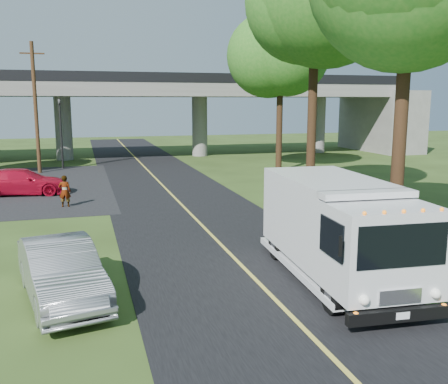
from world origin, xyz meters
name	(u,v)px	position (x,y,z in m)	size (l,w,h in m)	color
ground	(250,274)	(0.00, 0.00, 0.00)	(120.00, 120.00, 0.00)	#2C3F16
road	(183,206)	(0.00, 10.00, 0.01)	(7.00, 90.00, 0.02)	black
lane_line	(183,206)	(0.00, 10.00, 0.03)	(0.12, 90.00, 0.01)	gold
overpass	(133,106)	(0.00, 32.00, 4.56)	(54.00, 10.00, 7.30)	slate
traffic_signal	(61,126)	(-6.00, 26.00, 3.20)	(0.18, 0.22, 5.20)	black
utility_pole	(36,107)	(-7.50, 24.00, 4.59)	(1.60, 0.26, 9.00)	#472D19
tree_right_mid	(321,0)	(6.41, 8.84, 9.61)	(6.62, 6.52, 12.74)	#382314
tree_right_far	(284,53)	(9.21, 19.84, 8.30)	(5.77, 5.67, 10.99)	#382314
step_van	(338,227)	(2.20, -1.10, 1.55)	(2.92, 6.92, 2.84)	silver
red_sedan	(22,182)	(-7.75, 15.41, 0.70)	(1.97, 4.85, 1.41)	#B30B24
silver_sedan	(61,271)	(-5.20, -0.51, 0.77)	(1.62, 4.65, 1.53)	gray
pedestrian	(65,191)	(-5.44, 11.39, 0.77)	(0.56, 0.37, 1.54)	gray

